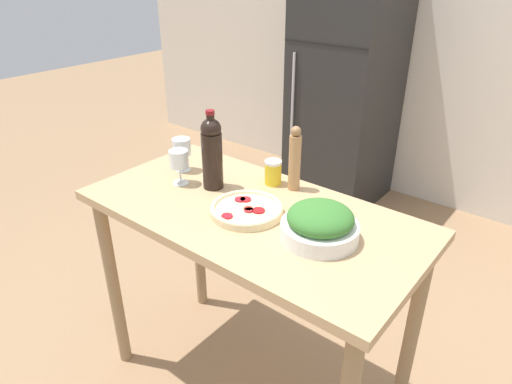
{
  "coord_description": "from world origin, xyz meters",
  "views": [
    {
      "loc": [
        0.95,
        -1.15,
        1.79
      ],
      "look_at": [
        0.0,
        0.03,
        1.01
      ],
      "focal_mm": 32.0,
      "sensor_mm": 36.0,
      "label": 1
    }
  ],
  "objects_px": {
    "homemade_pizza": "(247,209)",
    "wine_glass_near": "(179,160)",
    "wine_bottle": "(212,152)",
    "salad_bowl": "(320,224)",
    "salt_canister": "(273,172)",
    "refrigerator": "(346,91)",
    "pepper_mill": "(295,159)",
    "wine_glass_far": "(182,148)"
  },
  "relations": [
    {
      "from": "wine_glass_far",
      "to": "salt_canister",
      "type": "distance_m",
      "value": 0.42
    },
    {
      "from": "pepper_mill",
      "to": "salt_canister",
      "type": "height_order",
      "value": "pepper_mill"
    },
    {
      "from": "pepper_mill",
      "to": "homemade_pizza",
      "type": "relative_size",
      "value": 0.99
    },
    {
      "from": "salt_canister",
      "to": "refrigerator",
      "type": "bearing_deg",
      "value": 109.16
    },
    {
      "from": "refrigerator",
      "to": "salt_canister",
      "type": "distance_m",
      "value": 1.81
    },
    {
      "from": "wine_glass_near",
      "to": "homemade_pizza",
      "type": "bearing_deg",
      "value": -3.06
    },
    {
      "from": "salad_bowl",
      "to": "homemade_pizza",
      "type": "relative_size",
      "value": 0.97
    },
    {
      "from": "wine_bottle",
      "to": "homemade_pizza",
      "type": "xyz_separation_m",
      "value": [
        0.25,
        -0.08,
        -0.14
      ]
    },
    {
      "from": "salad_bowl",
      "to": "salt_canister",
      "type": "bearing_deg",
      "value": 147.66
    },
    {
      "from": "refrigerator",
      "to": "wine_glass_far",
      "type": "height_order",
      "value": "refrigerator"
    },
    {
      "from": "refrigerator",
      "to": "salad_bowl",
      "type": "height_order",
      "value": "refrigerator"
    },
    {
      "from": "pepper_mill",
      "to": "wine_bottle",
      "type": "bearing_deg",
      "value": -143.87
    },
    {
      "from": "refrigerator",
      "to": "wine_glass_near",
      "type": "relative_size",
      "value": 11.99
    },
    {
      "from": "pepper_mill",
      "to": "salt_canister",
      "type": "distance_m",
      "value": 0.12
    },
    {
      "from": "refrigerator",
      "to": "homemade_pizza",
      "type": "xyz_separation_m",
      "value": [
        0.67,
        -1.97,
        0.08
      ]
    },
    {
      "from": "salt_canister",
      "to": "salad_bowl",
      "type": "bearing_deg",
      "value": -32.34
    },
    {
      "from": "homemade_pizza",
      "to": "refrigerator",
      "type": "bearing_deg",
      "value": 108.75
    },
    {
      "from": "wine_bottle",
      "to": "wine_glass_near",
      "type": "distance_m",
      "value": 0.15
    },
    {
      "from": "homemade_pizza",
      "to": "salt_canister",
      "type": "height_order",
      "value": "salt_canister"
    },
    {
      "from": "wine_bottle",
      "to": "wine_glass_far",
      "type": "relative_size",
      "value": 2.21
    },
    {
      "from": "refrigerator",
      "to": "pepper_mill",
      "type": "xyz_separation_m",
      "value": [
        0.69,
        -1.69,
        0.19
      ]
    },
    {
      "from": "refrigerator",
      "to": "homemade_pizza",
      "type": "height_order",
      "value": "refrigerator"
    },
    {
      "from": "refrigerator",
      "to": "wine_bottle",
      "type": "distance_m",
      "value": 1.95
    },
    {
      "from": "wine_bottle",
      "to": "homemade_pizza",
      "type": "height_order",
      "value": "wine_bottle"
    },
    {
      "from": "homemade_pizza",
      "to": "salt_canister",
      "type": "distance_m",
      "value": 0.27
    },
    {
      "from": "salad_bowl",
      "to": "homemade_pizza",
      "type": "xyz_separation_m",
      "value": [
        -0.3,
        -0.02,
        -0.04
      ]
    },
    {
      "from": "wine_glass_near",
      "to": "salad_bowl",
      "type": "height_order",
      "value": "wine_glass_near"
    },
    {
      "from": "refrigerator",
      "to": "pepper_mill",
      "type": "bearing_deg",
      "value": -67.89
    },
    {
      "from": "wine_bottle",
      "to": "wine_glass_near",
      "type": "relative_size",
      "value": 2.21
    },
    {
      "from": "wine_glass_near",
      "to": "pepper_mill",
      "type": "relative_size",
      "value": 0.55
    },
    {
      "from": "wine_glass_far",
      "to": "pepper_mill",
      "type": "height_order",
      "value": "pepper_mill"
    },
    {
      "from": "wine_bottle",
      "to": "salt_canister",
      "type": "bearing_deg",
      "value": 46.04
    },
    {
      "from": "pepper_mill",
      "to": "salad_bowl",
      "type": "bearing_deg",
      "value": -42.15
    },
    {
      "from": "pepper_mill",
      "to": "wine_glass_far",
      "type": "bearing_deg",
      "value": -162.0
    },
    {
      "from": "wine_glass_far",
      "to": "salt_canister",
      "type": "bearing_deg",
      "value": 19.91
    },
    {
      "from": "wine_bottle",
      "to": "refrigerator",
      "type": "bearing_deg",
      "value": 102.59
    },
    {
      "from": "wine_bottle",
      "to": "salad_bowl",
      "type": "relative_size",
      "value": 1.24
    },
    {
      "from": "pepper_mill",
      "to": "salt_canister",
      "type": "xyz_separation_m",
      "value": [
        -0.09,
        -0.02,
        -0.08
      ]
    },
    {
      "from": "salad_bowl",
      "to": "salt_canister",
      "type": "height_order",
      "value": "salad_bowl"
    },
    {
      "from": "refrigerator",
      "to": "salad_bowl",
      "type": "relative_size",
      "value": 6.73
    },
    {
      "from": "homemade_pizza",
      "to": "salad_bowl",
      "type": "bearing_deg",
      "value": 4.67
    },
    {
      "from": "homemade_pizza",
      "to": "wine_glass_near",
      "type": "bearing_deg",
      "value": 176.94
    }
  ]
}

